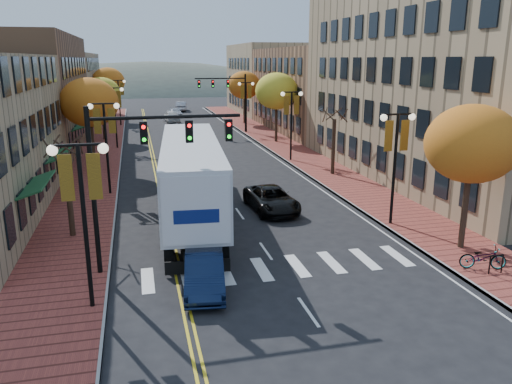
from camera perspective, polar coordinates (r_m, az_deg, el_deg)
ground at (r=20.09m, az=4.06°, el=-10.86°), size 200.00×200.00×0.00m
sidewalk_left at (r=50.56m, az=-17.29°, el=4.45°), size 4.00×85.00×0.15m
sidewalk_right at (r=52.52m, az=2.75°, el=5.48°), size 4.00×85.00×0.15m
building_left_mid at (r=54.50m, az=-26.07°, el=10.09°), size 12.00×24.00×11.00m
building_left_far at (r=79.13m, az=-22.29°, el=11.02°), size 12.00×26.00×9.50m
building_right_near at (r=41.04m, az=22.91°, el=12.11°), size 15.00×28.00×15.00m
building_right_mid at (r=64.02m, az=8.72°, el=11.48°), size 15.00×24.00×10.00m
building_right_far at (r=84.76m, az=3.01°, el=12.79°), size 15.00×20.00×11.00m
tree_left_a at (r=26.25m, az=-20.59°, el=-0.32°), size 0.28×0.28×4.20m
tree_left_b at (r=41.47m, az=-18.53°, el=9.67°), size 4.48×4.48×7.21m
tree_left_c at (r=57.42m, az=-17.27°, el=10.65°), size 4.16×4.16×6.69m
tree_left_d at (r=75.34m, az=-16.54°, el=12.01°), size 4.61×4.61×7.42m
tree_right_a at (r=24.40m, az=23.46°, el=5.05°), size 4.16×4.16×6.69m
tree_right_b at (r=38.65m, az=8.84°, el=5.14°), size 0.28×0.28×4.20m
tree_right_c at (r=53.34m, az=2.37°, el=11.44°), size 4.48×4.48×7.21m
tree_right_d at (r=68.85m, az=-1.36°, el=12.12°), size 4.35×4.35×7.00m
lamp_left_a at (r=17.87m, az=-19.26°, el=-0.30°), size 1.96×0.36×6.05m
lamp_left_b at (r=33.55m, az=-16.84°, el=6.73°), size 1.96×0.36×6.05m
lamp_left_c at (r=51.43m, az=-15.88°, el=9.47°), size 1.96×0.36×6.05m
lamp_left_d at (r=69.37m, az=-15.41°, el=10.80°), size 1.96×0.36×6.05m
lamp_right_a at (r=27.01m, az=15.69°, el=4.95°), size 1.96×0.36×6.05m
lamp_right_b at (r=43.46m, az=4.07°, el=9.08°), size 1.96×0.36×6.05m
lamp_right_c at (r=60.79m, az=-1.13°, el=10.80°), size 1.96×0.36×6.05m
traffic_mast_near at (r=20.56m, az=-13.05°, el=3.88°), size 6.10×0.35×7.00m
traffic_mast_far at (r=60.34m, az=-3.05°, el=11.35°), size 6.10×0.34×7.00m
semi_truck at (r=28.46m, az=-7.49°, el=2.48°), size 4.40×18.28×4.52m
navy_sedan at (r=19.76m, az=-5.92°, el=-9.11°), size 2.01×4.43×1.41m
black_suv at (r=29.51m, az=1.77°, el=-0.82°), size 2.62×5.22×1.42m
car_far_white at (r=72.61m, az=-9.59°, el=8.51°), size 2.20×4.77×1.58m
car_far_silver at (r=79.28m, az=-9.22°, el=8.94°), size 2.32×4.54×1.26m
car_far_oncoming at (r=88.05m, az=-8.54°, el=9.67°), size 2.34×5.09×1.62m
bicycle at (r=23.22m, az=24.51°, el=-6.83°), size 2.03×1.25×1.01m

